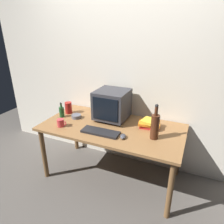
{
  "coord_description": "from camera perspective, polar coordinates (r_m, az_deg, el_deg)",
  "views": [
    {
      "loc": [
        0.85,
        -1.94,
        1.79
      ],
      "look_at": [
        0.0,
        0.0,
        0.89
      ],
      "focal_mm": 32.71,
      "sensor_mm": 36.0,
      "label": 1
    }
  ],
  "objects": [
    {
      "name": "ground_plane",
      "position": [
        2.77,
        0.0,
        -17.13
      ],
      "size": [
        6.0,
        6.0,
        0.0
      ],
      "primitive_type": "plane",
      "color": "#56514C"
    },
    {
      "name": "back_wall",
      "position": [
        2.61,
        4.24,
        11.15
      ],
      "size": [
        4.0,
        0.08,
        2.5
      ],
      "primitive_type": "cube",
      "color": "silver",
      "rests_on": "ground"
    },
    {
      "name": "desk",
      "position": [
        2.41,
        0.0,
        -5.61
      ],
      "size": [
        1.63,
        0.82,
        0.71
      ],
      "color": "olive",
      "rests_on": "ground"
    },
    {
      "name": "crt_monitor",
      "position": [
        2.48,
        0.01,
        2.07
      ],
      "size": [
        0.38,
        0.39,
        0.37
      ],
      "color": "#333338",
      "rests_on": "desk"
    },
    {
      "name": "keyboard",
      "position": [
        2.23,
        -3.27,
        -5.6
      ],
      "size": [
        0.42,
        0.16,
        0.02
      ],
      "primitive_type": "cube",
      "rotation": [
        0.0,
        0.0,
        0.02
      ],
      "color": "black",
      "rests_on": "desk"
    },
    {
      "name": "computer_mouse",
      "position": [
        2.13,
        3.09,
        -6.82
      ],
      "size": [
        0.09,
        0.11,
        0.04
      ],
      "primitive_type": "ellipsoid",
      "rotation": [
        0.0,
        0.0,
        0.28
      ],
      "color": "#3F3F47",
      "rests_on": "desk"
    },
    {
      "name": "bottle_tall",
      "position": [
        2.11,
        11.92,
        -3.8
      ],
      "size": [
        0.09,
        0.09,
        0.38
      ],
      "color": "#472314",
      "rests_on": "desk"
    },
    {
      "name": "bottle_short",
      "position": [
        2.66,
        -13.9,
        0.13
      ],
      "size": [
        0.06,
        0.06,
        0.2
      ],
      "color": "#1E4C23",
      "rests_on": "desk"
    },
    {
      "name": "book_stack",
      "position": [
        2.36,
        10.35,
        -3.2
      ],
      "size": [
        0.26,
        0.2,
        0.1
      ],
      "color": "red",
      "rests_on": "desk"
    },
    {
      "name": "mug",
      "position": [
        2.43,
        -14.13,
        -2.94
      ],
      "size": [
        0.12,
        0.08,
        0.09
      ],
      "color": "#CC383D",
      "rests_on": "desk"
    },
    {
      "name": "cd_spindle",
      "position": [
        2.61,
        -9.94,
        -1.2
      ],
      "size": [
        0.12,
        0.12,
        0.04
      ],
      "primitive_type": "cylinder",
      "color": "#595B66",
      "rests_on": "desk"
    },
    {
      "name": "metal_canister",
      "position": [
        2.76,
        -12.08,
        1.16
      ],
      "size": [
        0.09,
        0.09,
        0.15
      ],
      "primitive_type": "cylinder",
      "color": "#A51E19",
      "rests_on": "desk"
    }
  ]
}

